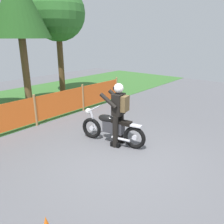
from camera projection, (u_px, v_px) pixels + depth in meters
The scene contains 6 objects.
ground at pixel (118, 160), 5.44m from camera, with size 24.00×24.00×0.02m, color #5B5B60.
barrier_fence at pixel (35, 110), 7.35m from camera, with size 8.52×0.08×1.05m.
tree_near_left at pixel (18, 4), 8.37m from camera, with size 2.28×2.28×5.27m.
tree_near_right at pixel (57, 13), 10.37m from camera, with size 2.54×2.54×5.12m.
motorcycle_lead at pixel (112, 128), 6.15m from camera, with size 0.63×1.93×0.92m.
rider_lead at pixel (119, 111), 5.90m from camera, with size 0.62×0.74×1.69m.
Camera 1 is at (-3.78, -2.96, 2.79)m, focal length 36.30 mm.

